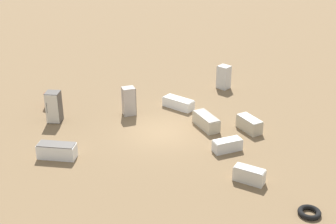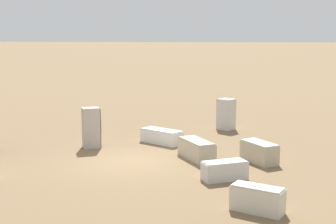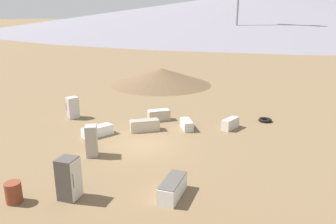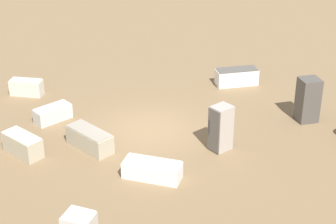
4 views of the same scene
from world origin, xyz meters
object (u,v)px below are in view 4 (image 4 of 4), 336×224
Objects in this scene: discarded_fridge_2 at (26,87)px; discarded_fridge_8 at (152,170)px; discarded_fridge_5 at (221,128)px; discarded_fridge_1 at (23,145)px; discarded_fridge_6 at (237,77)px; discarded_fridge_0 at (308,100)px; discarded_fridge_7 at (53,113)px; discarded_fridge_3 at (90,139)px.

discarded_fridge_2 is 0.73× the size of discarded_fridge_8.
discarded_fridge_5 is 0.83× the size of discarded_fridge_8.
discarded_fridge_6 is at bearing -12.69° from discarded_fridge_1.
discarded_fridge_6 is at bearing -51.74° from discarded_fridge_5.
discarded_fridge_0 reaches higher than discarded_fridge_2.
discarded_fridge_1 is 0.85× the size of discarded_fridge_6.
discarded_fridge_1 reaches higher than discarded_fridge_7.
discarded_fridge_2 reaches higher than discarded_fridge_8.
discarded_fridge_2 is 0.76× the size of discarded_fridge_3.
discarded_fridge_0 reaches higher than discarded_fridge_1.
discarded_fridge_1 is (0.82, -11.07, -0.51)m from discarded_fridge_0.
discarded_fridge_8 is at bearing -177.95° from discarded_fridge_7.
discarded_fridge_3 is (0.79, -8.68, -0.53)m from discarded_fridge_0.
discarded_fridge_8 is at bearing 93.71° from discarded_fridge_3.
discarded_fridge_5 reaches higher than discarded_fridge_7.
discarded_fridge_0 is 1.14× the size of discarded_fridge_7.
discarded_fridge_5 reaches higher than discarded_fridge_3.
discarded_fridge_7 is at bearing 42.59° from discarded_fridge_2.
discarded_fridge_2 is at bearing 153.97° from discarded_fridge_0.
discarded_fridge_7 is at bearing 31.08° from discarded_fridge_5.
discarded_fridge_6 reaches higher than discarded_fridge_8.
discarded_fridge_1 is 2.70m from discarded_fridge_7.
discarded_fridge_7 is 5.85m from discarded_fridge_8.
discarded_fridge_2 is 5.76m from discarded_fridge_3.
discarded_fridge_0 is at bearing 149.07° from discarded_fridge_3.
discarded_fridge_6 is at bearing 178.11° from discarded_fridge_3.
discarded_fridge_8 is at bearing 88.53° from discarded_fridge_5.
discarded_fridge_8 is at bearing 50.07° from discarded_fridge_2.
discarded_fridge_6 is (0.47, 9.44, 0.02)m from discarded_fridge_2.
discarded_fridge_8 is (7.06, -4.94, -0.07)m from discarded_fridge_6.
discarded_fridge_1 is 4.94m from discarded_fridge_8.
discarded_fridge_3 reaches higher than discarded_fridge_2.
discarded_fridge_2 is 9.43m from discarded_fridge_5.
discarded_fridge_0 reaches higher than discarded_fridge_6.
discarded_fridge_5 is at bearing -34.80° from discarded_fridge_8.
discarded_fridge_2 is (-5.20, -0.14, -0.03)m from discarded_fridge_1.
discarded_fridge_1 is at bearing 114.55° from discarded_fridge_6.
discarded_fridge_2 is at bearing 51.87° from discarded_fridge_1.
discarded_fridge_2 is at bearing 57.48° from discarded_fridge_8.
discarded_fridge_5 is 6.93m from discarded_fridge_7.
discarded_fridge_7 is at bearing 102.75° from discarded_fridge_6.
discarded_fridge_1 is 5.21m from discarded_fridge_2.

